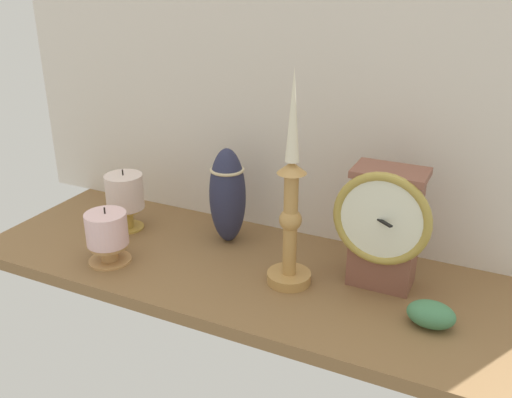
# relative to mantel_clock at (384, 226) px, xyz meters

# --- Properties ---
(ground_plane) EXTENTS (1.00, 0.36, 0.02)m
(ground_plane) POSITION_rel_mantel_clock_xyz_m (-0.26, -0.04, -0.13)
(ground_plane) COLOR brown
(back_wall) EXTENTS (1.20, 0.02, 0.65)m
(back_wall) POSITION_rel_mantel_clock_xyz_m (-0.26, 0.14, 0.21)
(back_wall) COLOR silver
(back_wall) RESTS_ON ground_plane
(mantel_clock) EXTENTS (0.16, 0.10, 0.22)m
(mantel_clock) POSITION_rel_mantel_clock_xyz_m (0.00, 0.00, 0.00)
(mantel_clock) COLOR brown
(mantel_clock) RESTS_ON ground_plane
(candlestick_tall_left) EXTENTS (0.08, 0.08, 0.38)m
(candlestick_tall_left) POSITION_rel_mantel_clock_xyz_m (-0.15, -0.06, 0.02)
(candlestick_tall_left) COLOR #B88848
(candlestick_tall_left) RESTS_ON ground_plane
(pillar_candle_front) EXTENTS (0.08, 0.08, 0.13)m
(pillar_candle_front) POSITION_rel_mantel_clock_xyz_m (-0.54, -0.01, -0.04)
(pillar_candle_front) COLOR gold
(pillar_candle_front) RESTS_ON ground_plane
(pillar_candle_near_clock) EXTENTS (0.08, 0.08, 0.11)m
(pillar_candle_near_clock) POSITION_rel_mantel_clock_xyz_m (-0.48, -0.14, -0.06)
(pillar_candle_near_clock) COLOR tan
(pillar_candle_near_clock) RESTS_ON ground_plane
(tall_ceramic_vase) EXTENTS (0.07, 0.07, 0.19)m
(tall_ceramic_vase) POSITION_rel_mantel_clock_xyz_m (-0.32, 0.04, -0.02)
(tall_ceramic_vase) COLOR #292B46
(tall_ceramic_vase) RESTS_ON ground_plane
(ivy_sprig) EXTENTS (0.07, 0.05, 0.04)m
(ivy_sprig) POSITION_rel_mantel_clock_xyz_m (0.10, -0.08, -0.09)
(ivy_sprig) COLOR #447E53
(ivy_sprig) RESTS_ON ground_plane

